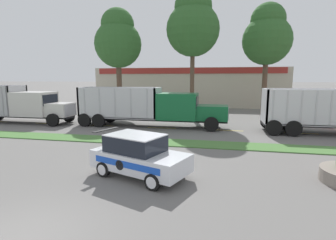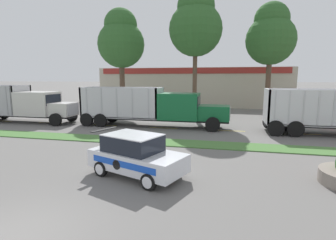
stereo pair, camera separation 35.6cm
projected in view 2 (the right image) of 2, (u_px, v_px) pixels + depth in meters
name	position (u px, v px, depth m)	size (l,w,h in m)	color
ground_plane	(11.00, 237.00, 6.83)	(600.00, 600.00, 0.00)	slate
grass_verge	(142.00, 141.00, 17.20)	(120.00, 1.86, 0.06)	#477538
centre_line_1	(2.00, 121.00, 25.47)	(2.40, 0.14, 0.01)	yellow
centre_line_2	(50.00, 123.00, 24.28)	(2.40, 0.14, 0.01)	yellow
centre_line_3	(104.00, 125.00, 23.09)	(2.40, 0.14, 0.01)	yellow
centre_line_4	(163.00, 128.00, 21.90)	(2.40, 0.14, 0.01)	yellow
centre_line_5	(229.00, 131.00, 20.71)	(2.40, 0.14, 0.01)	yellow
centre_line_6	(304.00, 134.00, 19.53)	(2.40, 0.14, 0.01)	yellow
dump_truck_mid	(165.00, 109.00, 22.13)	(12.67, 2.67, 3.34)	black
dump_truck_trail	(25.00, 106.00, 24.58)	(11.94, 2.74, 3.49)	black
rally_car	(136.00, 155.00, 11.06)	(4.50, 3.20, 1.81)	silver
store_building_backdrop	(195.00, 86.00, 42.65)	(27.75, 12.10, 5.60)	#BCB29E
tree_behind_left	(121.00, 40.00, 29.37)	(5.23, 5.23, 11.80)	brown
tree_behind_centre	(196.00, 24.00, 26.67)	(5.45, 5.45, 13.13)	brown
tree_behind_right	(271.00, 35.00, 28.31)	(5.30, 5.30, 12.18)	brown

